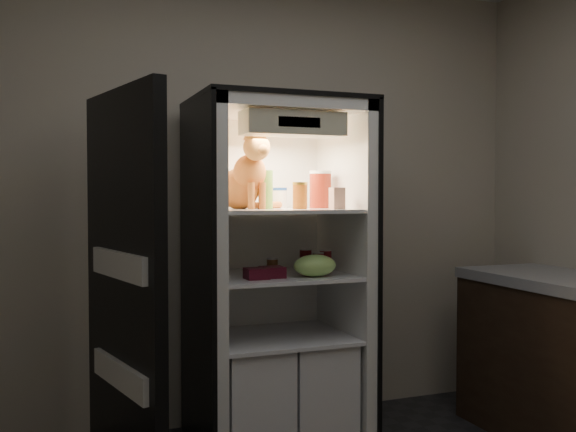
{
  "coord_description": "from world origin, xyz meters",
  "views": [
    {
      "loc": [
        -1.18,
        -1.89,
        1.37
      ],
      "look_at": [
        0.05,
        1.32,
        1.25
      ],
      "focal_mm": 40.0,
      "sensor_mm": 36.0,
      "label": 1
    }
  ],
  "objects_px": {
    "salsa_jar": "(300,195)",
    "berry_box_left": "(257,274)",
    "berry_box_right": "(272,272)",
    "condiment_jar": "(272,265)",
    "soda_can_a": "(306,260)",
    "parmesan_shaker": "(266,190)",
    "grape_bag": "(315,266)",
    "soda_can_b": "(326,261)",
    "mayo_tub": "(280,198)",
    "pepper_jar": "(320,189)",
    "soda_can_c": "(318,263)",
    "refrigerator": "(275,300)",
    "cream_carton": "(337,198)",
    "tabby_cat": "(245,179)"
  },
  "relations": [
    {
      "from": "salsa_jar",
      "to": "berry_box_left",
      "type": "xyz_separation_m",
      "value": [
        -0.27,
        -0.08,
        -0.39
      ]
    },
    {
      "from": "berry_box_left",
      "to": "berry_box_right",
      "type": "xyz_separation_m",
      "value": [
        0.09,
        0.02,
        0.0
      ]
    },
    {
      "from": "condiment_jar",
      "to": "soda_can_a",
      "type": "bearing_deg",
      "value": 1.05
    },
    {
      "from": "parmesan_shaker",
      "to": "berry_box_left",
      "type": "distance_m",
      "value": 0.47
    },
    {
      "from": "berry_box_left",
      "to": "grape_bag",
      "type": "bearing_deg",
      "value": -3.12
    },
    {
      "from": "soda_can_a",
      "to": "soda_can_b",
      "type": "xyz_separation_m",
      "value": [
        0.09,
        -0.07,
        -0.0
      ]
    },
    {
      "from": "mayo_tub",
      "to": "salsa_jar",
      "type": "height_order",
      "value": "salsa_jar"
    },
    {
      "from": "pepper_jar",
      "to": "soda_can_c",
      "type": "bearing_deg",
      "value": -117.79
    },
    {
      "from": "soda_can_b",
      "to": "soda_can_c",
      "type": "xyz_separation_m",
      "value": [
        -0.07,
        -0.06,
        -0.0
      ]
    },
    {
      "from": "pepper_jar",
      "to": "berry_box_left",
      "type": "distance_m",
      "value": 0.65
    },
    {
      "from": "pepper_jar",
      "to": "refrigerator",
      "type": "bearing_deg",
      "value": 179.88
    },
    {
      "from": "parmesan_shaker",
      "to": "soda_can_a",
      "type": "height_order",
      "value": "parmesan_shaker"
    },
    {
      "from": "cream_carton",
      "to": "parmesan_shaker",
      "type": "bearing_deg",
      "value": 145.94
    },
    {
      "from": "soda_can_b",
      "to": "parmesan_shaker",
      "type": "bearing_deg",
      "value": 171.01
    },
    {
      "from": "soda_can_b",
      "to": "cream_carton",
      "type": "bearing_deg",
      "value": -93.21
    },
    {
      "from": "salsa_jar",
      "to": "soda_can_b",
      "type": "xyz_separation_m",
      "value": [
        0.17,
        0.05,
        -0.36
      ]
    },
    {
      "from": "tabby_cat",
      "to": "parmesan_shaker",
      "type": "bearing_deg",
      "value": -31.76
    },
    {
      "from": "mayo_tub",
      "to": "grape_bag",
      "type": "relative_size",
      "value": 0.5
    },
    {
      "from": "tabby_cat",
      "to": "parmesan_shaker",
      "type": "relative_size",
      "value": 2.08
    },
    {
      "from": "salsa_jar",
      "to": "grape_bag",
      "type": "height_order",
      "value": "salsa_jar"
    },
    {
      "from": "salsa_jar",
      "to": "pepper_jar",
      "type": "height_order",
      "value": "pepper_jar"
    },
    {
      "from": "condiment_jar",
      "to": "berry_box_right",
      "type": "distance_m",
      "value": 0.18
    },
    {
      "from": "pepper_jar",
      "to": "soda_can_b",
      "type": "relative_size",
      "value": 1.7
    },
    {
      "from": "tabby_cat",
      "to": "condiment_jar",
      "type": "xyz_separation_m",
      "value": [
        0.15,
        -0.02,
        -0.47
      ]
    },
    {
      "from": "grape_bag",
      "to": "berry_box_right",
      "type": "height_order",
      "value": "grape_bag"
    },
    {
      "from": "tabby_cat",
      "to": "berry_box_right",
      "type": "xyz_separation_m",
      "value": [
        0.09,
        -0.19,
        -0.48
      ]
    },
    {
      "from": "tabby_cat",
      "to": "soda_can_c",
      "type": "height_order",
      "value": "tabby_cat"
    },
    {
      "from": "grape_bag",
      "to": "soda_can_a",
      "type": "bearing_deg",
      "value": 80.17
    },
    {
      "from": "refrigerator",
      "to": "grape_bag",
      "type": "bearing_deg",
      "value": -57.93
    },
    {
      "from": "parmesan_shaker",
      "to": "salsa_jar",
      "type": "bearing_deg",
      "value": -32.2
    },
    {
      "from": "refrigerator",
      "to": "mayo_tub",
      "type": "height_order",
      "value": "refrigerator"
    },
    {
      "from": "condiment_jar",
      "to": "grape_bag",
      "type": "distance_m",
      "value": 0.27
    },
    {
      "from": "parmesan_shaker",
      "to": "berry_box_right",
      "type": "height_order",
      "value": "parmesan_shaker"
    },
    {
      "from": "cream_carton",
      "to": "berry_box_right",
      "type": "bearing_deg",
      "value": 169.93
    },
    {
      "from": "cream_carton",
      "to": "refrigerator",
      "type": "bearing_deg",
      "value": 136.19
    },
    {
      "from": "cream_carton",
      "to": "soda_can_a",
      "type": "distance_m",
      "value": 0.42
    },
    {
      "from": "soda_can_c",
      "to": "condiment_jar",
      "type": "height_order",
      "value": "soda_can_c"
    },
    {
      "from": "pepper_jar",
      "to": "condiment_jar",
      "type": "relative_size",
      "value": 2.46
    },
    {
      "from": "soda_can_a",
      "to": "soda_can_c",
      "type": "distance_m",
      "value": 0.13
    },
    {
      "from": "mayo_tub",
      "to": "condiment_jar",
      "type": "xyz_separation_m",
      "value": [
        -0.09,
        -0.14,
        -0.37
      ]
    },
    {
      "from": "soda_can_c",
      "to": "soda_can_b",
      "type": "bearing_deg",
      "value": 39.19
    },
    {
      "from": "berry_box_left",
      "to": "berry_box_right",
      "type": "height_order",
      "value": "berry_box_right"
    },
    {
      "from": "mayo_tub",
      "to": "soda_can_b",
      "type": "height_order",
      "value": "mayo_tub"
    },
    {
      "from": "tabby_cat",
      "to": "soda_can_a",
      "type": "height_order",
      "value": "tabby_cat"
    },
    {
      "from": "soda_can_b",
      "to": "grape_bag",
      "type": "height_order",
      "value": "soda_can_b"
    },
    {
      "from": "pepper_jar",
      "to": "condiment_jar",
      "type": "distance_m",
      "value": 0.5
    },
    {
      "from": "grape_bag",
      "to": "soda_can_b",
      "type": "bearing_deg",
      "value": 48.69
    },
    {
      "from": "refrigerator",
      "to": "soda_can_c",
      "type": "bearing_deg",
      "value": -35.11
    },
    {
      "from": "refrigerator",
      "to": "cream_carton",
      "type": "bearing_deg",
      "value": -43.81
    },
    {
      "from": "refrigerator",
      "to": "soda_can_a",
      "type": "bearing_deg",
      "value": -3.59
    }
  ]
}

